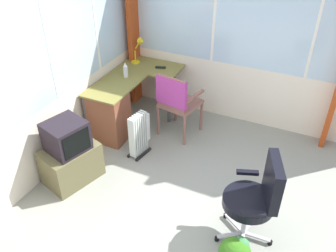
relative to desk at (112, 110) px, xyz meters
The scene contains 12 objects.
ground 2.03m from the desk, 123.50° to the right, with size 5.48×4.91×0.06m, color gray.
north_window_panel 1.46m from the desk, 162.98° to the left, with size 4.48×0.07×2.64m.
east_window_panel 2.22m from the desk, 54.46° to the right, with size 0.07×3.91×2.64m.
curtain_corner 1.37m from the desk, 11.02° to the left, with size 0.31×0.07×2.54m, color #AA4119.
desk is the anchor object (origin of this frame).
desk_lamp 1.11m from the desk, ahead, with size 0.23×0.20×0.37m.
tv_remote 0.98m from the desk, 20.67° to the right, with size 0.04×0.15×0.02m, color black.
spray_bottle 0.59m from the desk, ahead, with size 0.06×0.06×0.22m.
wooden_armchair 0.89m from the desk, 67.14° to the right, with size 0.57×0.56×0.97m.
office_chair 2.41m from the desk, 112.87° to the right, with size 0.63×0.56×0.99m.
tv_on_stand 0.99m from the desk, behind, with size 0.74×0.61×0.82m.
space_heater 0.58m from the desk, 110.85° to the right, with size 0.36×0.22×0.61m.
Camera 1 is at (-2.38, -0.82, 3.04)m, focal length 38.43 mm.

